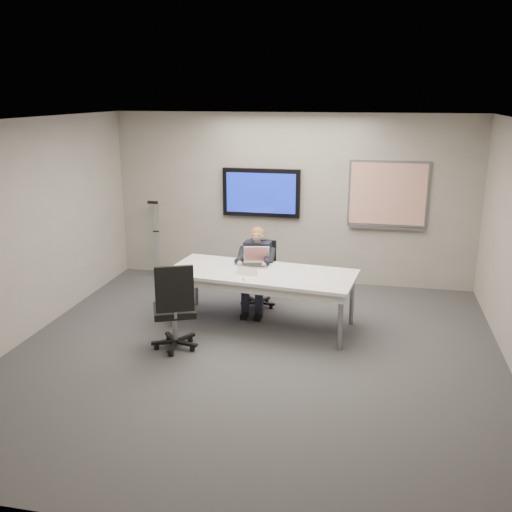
% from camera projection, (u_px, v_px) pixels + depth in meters
% --- Properties ---
extents(floor, '(6.00, 6.00, 0.02)m').
position_uv_depth(floor, '(254.00, 355.00, 6.99)').
color(floor, '#39393C').
rests_on(floor, ground).
extents(ceiling, '(6.00, 6.00, 0.02)m').
position_uv_depth(ceiling, '(253.00, 121.00, 6.22)').
color(ceiling, silver).
rests_on(ceiling, wall_back).
extents(wall_back, '(6.00, 0.02, 2.80)m').
position_uv_depth(wall_back, '(291.00, 199.00, 9.42)').
color(wall_back, gray).
rests_on(wall_back, ground).
extents(wall_front, '(6.00, 0.02, 2.80)m').
position_uv_depth(wall_front, '(158.00, 359.00, 3.78)').
color(wall_front, gray).
rests_on(wall_front, ground).
extents(wall_left, '(0.02, 6.00, 2.80)m').
position_uv_depth(wall_left, '(22.00, 232.00, 7.20)').
color(wall_left, gray).
rests_on(wall_left, ground).
extents(conference_table, '(2.62, 1.33, 0.77)m').
position_uv_depth(conference_table, '(261.00, 278.00, 7.71)').
color(conference_table, white).
rests_on(conference_table, ground).
extents(tv_display, '(1.30, 0.09, 0.80)m').
position_uv_depth(tv_display, '(261.00, 193.00, 9.44)').
color(tv_display, black).
rests_on(tv_display, wall_back).
extents(whiteboard, '(1.25, 0.08, 1.10)m').
position_uv_depth(whiteboard, '(388.00, 195.00, 9.05)').
color(whiteboard, gray).
rests_on(whiteboard, wall_back).
extents(office_chair_far, '(0.55, 0.55, 1.00)m').
position_uv_depth(office_chair_far, '(259.00, 286.00, 8.52)').
color(office_chair_far, black).
rests_on(office_chair_far, ground).
extents(office_chair_near, '(0.72, 0.72, 1.15)m').
position_uv_depth(office_chair_near, '(175.00, 323.00, 7.05)').
color(office_chair_near, black).
rests_on(office_chair_near, ground).
extents(seated_person, '(0.39, 0.67, 1.24)m').
position_uv_depth(seated_person, '(255.00, 279.00, 8.25)').
color(seated_person, '#1B1E2E').
rests_on(seated_person, office_chair_far).
extents(crutch, '(0.27, 0.55, 1.40)m').
position_uv_depth(crutch, '(157.00, 237.00, 9.90)').
color(crutch, '#AAADB2').
rests_on(crutch, ground).
extents(laptop, '(0.40, 0.40, 0.25)m').
position_uv_depth(laptop, '(255.00, 261.00, 7.96)').
color(laptop, '#ACADAF').
rests_on(laptop, conference_table).
extents(name_tent, '(0.27, 0.11, 0.11)m').
position_uv_depth(name_tent, '(247.00, 271.00, 7.54)').
color(name_tent, white).
rests_on(name_tent, conference_table).
extents(pen, '(0.06, 0.12, 0.01)m').
position_uv_depth(pen, '(244.00, 279.00, 7.35)').
color(pen, black).
rests_on(pen, conference_table).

